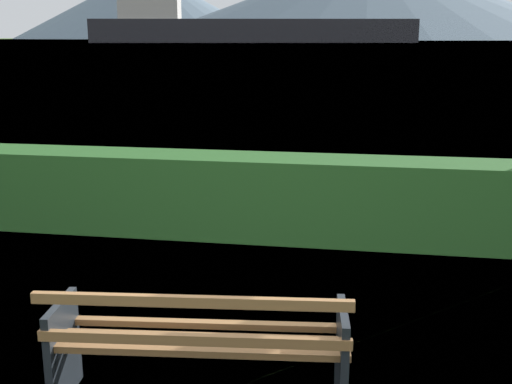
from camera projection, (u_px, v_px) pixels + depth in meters
water_surface at (365, 41)px, 298.04m from camera, size 620.00×620.00×0.00m
park_bench at (199, 345)px, 3.99m from camera, size 1.93×0.76×0.87m
hedge_row at (277, 197)px, 7.43m from camera, size 9.95×0.72×0.96m
cargo_ship_large at (229, 22)px, 235.04m from camera, size 120.77×38.73×26.26m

